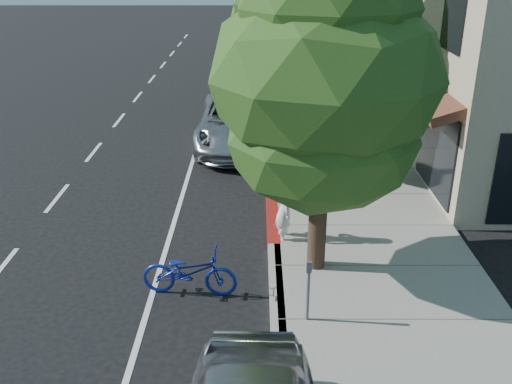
{
  "coord_description": "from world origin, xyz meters",
  "views": [
    {
      "loc": [
        -0.39,
        -13.03,
        6.71
      ],
      "look_at": [
        -0.43,
        -0.66,
        1.35
      ],
      "focal_mm": 40.0,
      "sensor_mm": 36.0,
      "label": 1
    }
  ],
  "objects_px": {
    "dark_suv_far": "(256,51)",
    "cyclist": "(284,209)",
    "street_tree_0": "(324,81)",
    "street_tree_1": "(303,7)",
    "silver_suv": "(240,121)",
    "street_tree_2": "(291,18)",
    "white_pickup": "(256,56)",
    "bicycle": "(190,272)",
    "dark_sedan": "(239,109)",
    "pedestrian": "(318,87)"
  },
  "relations": [
    {
      "from": "cyclist",
      "to": "dark_suv_far",
      "type": "bearing_deg",
      "value": -3.95
    },
    {
      "from": "silver_suv",
      "to": "dark_suv_far",
      "type": "height_order",
      "value": "silver_suv"
    },
    {
      "from": "dark_sedan",
      "to": "dark_suv_far",
      "type": "height_order",
      "value": "dark_suv_far"
    },
    {
      "from": "street_tree_1",
      "to": "silver_suv",
      "type": "distance_m",
      "value": 5.45
    },
    {
      "from": "street_tree_2",
      "to": "dark_sedan",
      "type": "xyz_separation_m",
      "value": [
        -2.04,
        -1.0,
        -3.34
      ]
    },
    {
      "from": "street_tree_2",
      "to": "bicycle",
      "type": "distance_m",
      "value": 13.66
    },
    {
      "from": "bicycle",
      "to": "street_tree_0",
      "type": "bearing_deg",
      "value": -66.32
    },
    {
      "from": "cyclist",
      "to": "dark_suv_far",
      "type": "distance_m",
      "value": 23.09
    },
    {
      "from": "street_tree_0",
      "to": "white_pickup",
      "type": "height_order",
      "value": "street_tree_0"
    },
    {
      "from": "street_tree_1",
      "to": "silver_suv",
      "type": "xyz_separation_m",
      "value": [
        -1.95,
        2.86,
        -4.21
      ]
    },
    {
      "from": "street_tree_2",
      "to": "silver_suv",
      "type": "bearing_deg",
      "value": -121.9
    },
    {
      "from": "street_tree_0",
      "to": "cyclist",
      "type": "xyz_separation_m",
      "value": [
        -0.65,
        1.36,
        -3.41
      ]
    },
    {
      "from": "street_tree_0",
      "to": "street_tree_1",
      "type": "distance_m",
      "value": 6.05
    },
    {
      "from": "dark_sedan",
      "to": "dark_suv_far",
      "type": "xyz_separation_m",
      "value": [
        0.64,
        13.45,
        0.01
      ]
    },
    {
      "from": "dark_sedan",
      "to": "white_pickup",
      "type": "height_order",
      "value": "white_pickup"
    },
    {
      "from": "cyclist",
      "to": "street_tree_0",
      "type": "bearing_deg",
      "value": -160.34
    },
    {
      "from": "bicycle",
      "to": "white_pickup",
      "type": "bearing_deg",
      "value": 2.09
    },
    {
      "from": "silver_suv",
      "to": "bicycle",
      "type": "bearing_deg",
      "value": -94.08
    },
    {
      "from": "silver_suv",
      "to": "pedestrian",
      "type": "relative_size",
      "value": 4.11
    },
    {
      "from": "street_tree_0",
      "to": "street_tree_1",
      "type": "xyz_separation_m",
      "value": [
        0.0,
        6.0,
        0.8
      ]
    },
    {
      "from": "street_tree_0",
      "to": "cyclist",
      "type": "bearing_deg",
      "value": 115.47
    },
    {
      "from": "silver_suv",
      "to": "dark_sedan",
      "type": "distance_m",
      "value": 2.14
    },
    {
      "from": "dark_suv_far",
      "to": "silver_suv",
      "type": "bearing_deg",
      "value": -86.98
    },
    {
      "from": "dark_suv_far",
      "to": "pedestrian",
      "type": "height_order",
      "value": "pedestrian"
    },
    {
      "from": "dark_suv_far",
      "to": "cyclist",
      "type": "bearing_deg",
      "value": -83.09
    },
    {
      "from": "cyclist",
      "to": "silver_suv",
      "type": "bearing_deg",
      "value": 4.04
    },
    {
      "from": "dark_sedan",
      "to": "pedestrian",
      "type": "xyz_separation_m",
      "value": [
        3.44,
        3.13,
        0.15
      ]
    },
    {
      "from": "street_tree_1",
      "to": "street_tree_2",
      "type": "xyz_separation_m",
      "value": [
        -0.0,
        6.0,
        -0.98
      ]
    },
    {
      "from": "bicycle",
      "to": "dark_suv_far",
      "type": "bearing_deg",
      "value": 2.35
    },
    {
      "from": "street_tree_1",
      "to": "street_tree_2",
      "type": "height_order",
      "value": "street_tree_1"
    },
    {
      "from": "silver_suv",
      "to": "dark_sedan",
      "type": "height_order",
      "value": "silver_suv"
    },
    {
      "from": "dark_sedan",
      "to": "white_pickup",
      "type": "xyz_separation_m",
      "value": [
        0.64,
        11.39,
        0.07
      ]
    },
    {
      "from": "dark_sedan",
      "to": "white_pickup",
      "type": "bearing_deg",
      "value": 81.46
    },
    {
      "from": "street_tree_0",
      "to": "dark_suv_far",
      "type": "height_order",
      "value": "street_tree_0"
    },
    {
      "from": "white_pickup",
      "to": "pedestrian",
      "type": "distance_m",
      "value": 8.72
    },
    {
      "from": "street_tree_1",
      "to": "pedestrian",
      "type": "relative_size",
      "value": 5.17
    },
    {
      "from": "silver_suv",
      "to": "dark_sedan",
      "type": "xyz_separation_m",
      "value": [
        -0.09,
        2.14,
        -0.11
      ]
    },
    {
      "from": "silver_suv",
      "to": "white_pickup",
      "type": "xyz_separation_m",
      "value": [
        0.55,
        13.52,
        -0.04
      ]
    },
    {
      "from": "street_tree_1",
      "to": "white_pickup",
      "type": "distance_m",
      "value": 16.99
    },
    {
      "from": "dark_suv_far",
      "to": "street_tree_2",
      "type": "bearing_deg",
      "value": -78.54
    },
    {
      "from": "bicycle",
      "to": "street_tree_2",
      "type": "bearing_deg",
      "value": -6.54
    },
    {
      "from": "street_tree_0",
      "to": "white_pickup",
      "type": "relative_size",
      "value": 1.22
    },
    {
      "from": "cyclist",
      "to": "dark_sedan",
      "type": "xyz_separation_m",
      "value": [
        -1.39,
        9.64,
        -0.11
      ]
    },
    {
      "from": "street_tree_0",
      "to": "street_tree_1",
      "type": "height_order",
      "value": "street_tree_1"
    },
    {
      "from": "cyclist",
      "to": "white_pickup",
      "type": "distance_m",
      "value": 21.03
    },
    {
      "from": "white_pickup",
      "to": "street_tree_1",
      "type": "bearing_deg",
      "value": -92.02
    },
    {
      "from": "bicycle",
      "to": "street_tree_1",
      "type": "bearing_deg",
      "value": -16.09
    },
    {
      "from": "bicycle",
      "to": "white_pickup",
      "type": "relative_size",
      "value": 0.34
    },
    {
      "from": "white_pickup",
      "to": "dark_sedan",
      "type": "bearing_deg",
      "value": -100.11
    },
    {
      "from": "cyclist",
      "to": "street_tree_1",
      "type": "bearing_deg",
      "value": -13.79
    }
  ]
}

